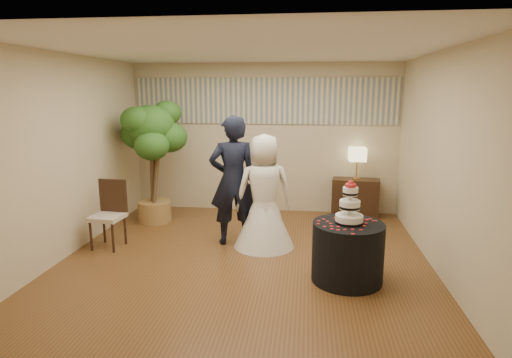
# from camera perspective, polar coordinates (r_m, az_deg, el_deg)

# --- Properties ---
(floor) EXTENTS (5.00, 5.00, 0.00)m
(floor) POSITION_cam_1_polar(r_m,az_deg,el_deg) (6.05, -1.42, -10.53)
(floor) COLOR brown
(floor) RESTS_ON ground
(ceiling) EXTENTS (5.00, 5.00, 0.00)m
(ceiling) POSITION_cam_1_polar(r_m,az_deg,el_deg) (5.62, -1.57, 16.90)
(ceiling) COLOR white
(ceiling) RESTS_ON wall_back
(wall_back) EXTENTS (5.00, 0.06, 2.80)m
(wall_back) POSITION_cam_1_polar(r_m,az_deg,el_deg) (8.13, 1.09, 5.43)
(wall_back) COLOR beige
(wall_back) RESTS_ON ground
(wall_front) EXTENTS (5.00, 0.06, 2.80)m
(wall_front) POSITION_cam_1_polar(r_m,az_deg,el_deg) (3.27, -7.92, -4.22)
(wall_front) COLOR beige
(wall_front) RESTS_ON ground
(wall_left) EXTENTS (0.06, 5.00, 2.80)m
(wall_left) POSITION_cam_1_polar(r_m,az_deg,el_deg) (6.52, -23.81, 2.86)
(wall_left) COLOR beige
(wall_left) RESTS_ON ground
(wall_right) EXTENTS (0.06, 5.00, 2.80)m
(wall_right) POSITION_cam_1_polar(r_m,az_deg,el_deg) (5.86, 23.50, 1.98)
(wall_right) COLOR beige
(wall_right) RESTS_ON ground
(mural_border) EXTENTS (4.90, 0.02, 0.85)m
(mural_border) POSITION_cam_1_polar(r_m,az_deg,el_deg) (8.06, 1.10, 10.36)
(mural_border) COLOR #A7A897
(mural_border) RESTS_ON wall_back
(groom) EXTENTS (0.81, 0.65, 1.95)m
(groom) POSITION_cam_1_polar(r_m,az_deg,el_deg) (6.38, -3.07, -0.23)
(groom) COLOR black
(groom) RESTS_ON floor
(bride) EXTENTS (1.11, 1.11, 1.69)m
(bride) POSITION_cam_1_polar(r_m,az_deg,el_deg) (6.26, 1.10, -1.64)
(bride) COLOR white
(bride) RESTS_ON floor
(cake_table) EXTENTS (1.14, 1.14, 0.73)m
(cake_table) POSITION_cam_1_polar(r_m,az_deg,el_deg) (5.38, 12.12, -9.51)
(cake_table) COLOR black
(cake_table) RESTS_ON floor
(wedding_cake) EXTENTS (0.33, 0.33, 0.53)m
(wedding_cake) POSITION_cam_1_polar(r_m,az_deg,el_deg) (5.19, 12.41, -3.02)
(wedding_cake) COLOR white
(wedding_cake) RESTS_ON cake_table
(console) EXTENTS (0.88, 0.47, 0.70)m
(console) POSITION_cam_1_polar(r_m,az_deg,el_deg) (8.11, 13.10, -2.44)
(console) COLOR black
(console) RESTS_ON floor
(table_lamp) EXTENTS (0.30, 0.30, 0.58)m
(table_lamp) POSITION_cam_1_polar(r_m,az_deg,el_deg) (7.98, 13.31, 2.03)
(table_lamp) COLOR #CEBE88
(table_lamp) RESTS_ON console
(ficus_tree) EXTENTS (1.37, 1.37, 2.17)m
(ficus_tree) POSITION_cam_1_polar(r_m,az_deg,el_deg) (7.63, -13.67, 2.30)
(ficus_tree) COLOR #2B5A1C
(ficus_tree) RESTS_ON floor
(side_chair) EXTENTS (0.50, 0.51, 0.99)m
(side_chair) POSITION_cam_1_polar(r_m,az_deg,el_deg) (6.67, -19.24, -4.56)
(side_chair) COLOR black
(side_chair) RESTS_ON floor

